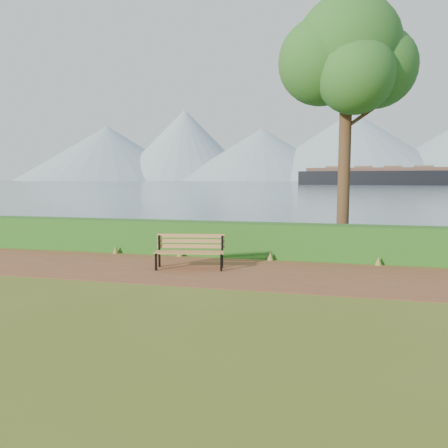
# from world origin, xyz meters

# --- Properties ---
(ground) EXTENTS (140.00, 140.00, 0.00)m
(ground) POSITION_xyz_m (0.00, 0.00, 0.00)
(ground) COLOR #4B5B1A
(ground) RESTS_ON ground
(path) EXTENTS (40.00, 3.40, 0.01)m
(path) POSITION_xyz_m (0.00, 0.30, 0.01)
(path) COLOR brown
(path) RESTS_ON ground
(hedge) EXTENTS (32.00, 0.85, 1.00)m
(hedge) POSITION_xyz_m (0.00, 2.60, 0.50)
(hedge) COLOR #1E4D16
(hedge) RESTS_ON ground
(water) EXTENTS (700.00, 510.00, 0.00)m
(water) POSITION_xyz_m (0.00, 260.00, 0.01)
(water) COLOR #3F5765
(water) RESTS_ON ground
(mountains) EXTENTS (585.00, 190.00, 70.00)m
(mountains) POSITION_xyz_m (-9.17, 406.05, 27.70)
(mountains) COLOR gray
(mountains) RESTS_ON ground
(bench) EXTENTS (1.83, 0.84, 0.88)m
(bench) POSITION_xyz_m (-0.27, 0.47, 0.51)
(bench) COLOR black
(bench) RESTS_ON ground
(tree) EXTENTS (4.22, 3.48, 8.18)m
(tree) POSITION_xyz_m (3.59, 4.28, 6.08)
(tree) COLOR #3D2519
(tree) RESTS_ON ground
(cargo_ship) EXTENTS (67.10, 18.32, 20.13)m
(cargo_ship) POSITION_xyz_m (27.77, 146.28, 3.00)
(cargo_ship) COLOR black
(cargo_ship) RESTS_ON ground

